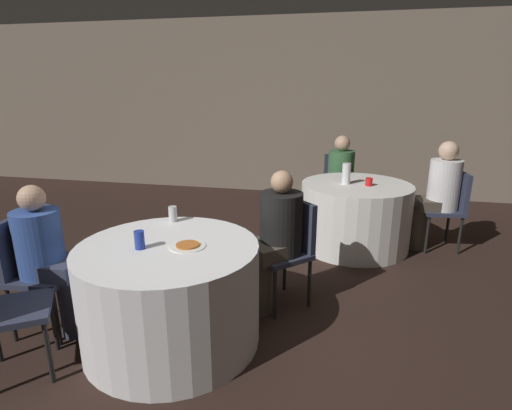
{
  "coord_description": "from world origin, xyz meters",
  "views": [
    {
      "loc": [
        0.9,
        -2.36,
        1.74
      ],
      "look_at": [
        0.26,
        0.66,
        0.82
      ],
      "focal_mm": 28.0,
      "sensor_mm": 36.0,
      "label": 1
    }
  ],
  "objects_px": {
    "soda_can_blue": "(139,240)",
    "person_white_shirt": "(436,196)",
    "pizza_plate_near": "(188,246)",
    "soda_can_silver": "(173,214)",
    "chair_near_northeast": "(290,242)",
    "chair_near_west": "(31,264)",
    "person_black_shirt": "(273,241)",
    "table_far": "(355,215)",
    "chair_far_east": "(450,203)",
    "person_green_jacket": "(341,179)",
    "table_near": "(171,294)",
    "person_blue_shirt": "(52,261)",
    "chair_far_north": "(339,180)",
    "bottle_far": "(346,174)"
  },
  "relations": [
    {
      "from": "person_white_shirt",
      "to": "person_green_jacket",
      "type": "distance_m",
      "value": 1.24
    },
    {
      "from": "pizza_plate_near",
      "to": "soda_can_blue",
      "type": "relative_size",
      "value": 1.98
    },
    {
      "from": "person_black_shirt",
      "to": "soda_can_blue",
      "type": "distance_m",
      "value": 1.05
    },
    {
      "from": "chair_near_west",
      "to": "table_near",
      "type": "bearing_deg",
      "value": 90.0
    },
    {
      "from": "table_near",
      "to": "person_blue_shirt",
      "type": "height_order",
      "value": "person_blue_shirt"
    },
    {
      "from": "chair_far_east",
      "to": "table_near",
      "type": "bearing_deg",
      "value": 126.17
    },
    {
      "from": "person_blue_shirt",
      "to": "pizza_plate_near",
      "type": "relative_size",
      "value": 4.58
    },
    {
      "from": "chair_far_east",
      "to": "soda_can_blue",
      "type": "relative_size",
      "value": 7.1
    },
    {
      "from": "soda_can_blue",
      "to": "person_blue_shirt",
      "type": "bearing_deg",
      "value": 178.6
    },
    {
      "from": "person_white_shirt",
      "to": "soda_can_silver",
      "type": "height_order",
      "value": "person_white_shirt"
    },
    {
      "from": "chair_far_north",
      "to": "bottle_far",
      "type": "distance_m",
      "value": 1.06
    },
    {
      "from": "bottle_far",
      "to": "person_white_shirt",
      "type": "bearing_deg",
      "value": 8.23
    },
    {
      "from": "person_blue_shirt",
      "to": "soda_can_blue",
      "type": "height_order",
      "value": "person_blue_shirt"
    },
    {
      "from": "person_blue_shirt",
      "to": "soda_can_silver",
      "type": "xyz_separation_m",
      "value": [
        0.69,
        0.54,
        0.23
      ]
    },
    {
      "from": "person_white_shirt",
      "to": "soda_can_blue",
      "type": "bearing_deg",
      "value": 127.03
    },
    {
      "from": "person_blue_shirt",
      "to": "bottle_far",
      "type": "xyz_separation_m",
      "value": [
        2.02,
        2.11,
        0.28
      ]
    },
    {
      "from": "pizza_plate_near",
      "to": "chair_near_northeast",
      "type": "bearing_deg",
      "value": 49.6
    },
    {
      "from": "table_far",
      "to": "person_black_shirt",
      "type": "relative_size",
      "value": 1.06
    },
    {
      "from": "table_near",
      "to": "chair_far_north",
      "type": "height_order",
      "value": "chair_far_north"
    },
    {
      "from": "person_white_shirt",
      "to": "soda_can_silver",
      "type": "xyz_separation_m",
      "value": [
        -2.29,
        -1.71,
        0.18
      ]
    },
    {
      "from": "table_far",
      "to": "chair_far_north",
      "type": "xyz_separation_m",
      "value": [
        -0.2,
        0.99,
        0.17
      ]
    },
    {
      "from": "table_far",
      "to": "person_blue_shirt",
      "type": "height_order",
      "value": "person_blue_shirt"
    },
    {
      "from": "person_blue_shirt",
      "to": "chair_far_north",
      "type": "bearing_deg",
      "value": 143.61
    },
    {
      "from": "chair_far_north",
      "to": "soda_can_silver",
      "type": "distance_m",
      "value": 2.89
    },
    {
      "from": "person_green_jacket",
      "to": "person_black_shirt",
      "type": "height_order",
      "value": "person_green_jacket"
    },
    {
      "from": "person_black_shirt",
      "to": "bottle_far",
      "type": "distance_m",
      "value": 1.57
    },
    {
      "from": "soda_can_blue",
      "to": "person_white_shirt",
      "type": "bearing_deg",
      "value": 44.82
    },
    {
      "from": "chair_far_east",
      "to": "soda_can_silver",
      "type": "distance_m",
      "value": 3.01
    },
    {
      "from": "chair_near_northeast",
      "to": "chair_near_west",
      "type": "height_order",
      "value": "same"
    },
    {
      "from": "table_far",
      "to": "chair_near_west",
      "type": "xyz_separation_m",
      "value": [
        -2.31,
        -2.15,
        0.17
      ]
    },
    {
      "from": "person_black_shirt",
      "to": "table_far",
      "type": "bearing_deg",
      "value": -68.7
    },
    {
      "from": "table_far",
      "to": "pizza_plate_near",
      "type": "bearing_deg",
      "value": -119.23
    },
    {
      "from": "person_green_jacket",
      "to": "person_black_shirt",
      "type": "bearing_deg",
      "value": 66.32
    },
    {
      "from": "person_white_shirt",
      "to": "soda_can_blue",
      "type": "relative_size",
      "value": 9.8
    },
    {
      "from": "person_white_shirt",
      "to": "bottle_far",
      "type": "relative_size",
      "value": 5.27
    },
    {
      "from": "person_white_shirt",
      "to": "pizza_plate_near",
      "type": "xyz_separation_m",
      "value": [
        -1.99,
        -2.17,
        0.13
      ]
    },
    {
      "from": "person_white_shirt",
      "to": "soda_can_silver",
      "type": "distance_m",
      "value": 2.87
    },
    {
      "from": "table_far",
      "to": "chair_far_north",
      "type": "height_order",
      "value": "chair_far_north"
    },
    {
      "from": "table_far",
      "to": "chair_near_west",
      "type": "relative_size",
      "value": 1.38
    },
    {
      "from": "person_blue_shirt",
      "to": "pizza_plate_near",
      "type": "height_order",
      "value": "person_blue_shirt"
    },
    {
      "from": "person_white_shirt",
      "to": "chair_far_north",
      "type": "bearing_deg",
      "value": 42.16
    },
    {
      "from": "chair_far_east",
      "to": "person_green_jacket",
      "type": "height_order",
      "value": "person_green_jacket"
    },
    {
      "from": "table_far",
      "to": "chair_far_north",
      "type": "bearing_deg",
      "value": 101.28
    },
    {
      "from": "pizza_plate_near",
      "to": "chair_far_east",
      "type": "bearing_deg",
      "value": 45.58
    },
    {
      "from": "chair_near_northeast",
      "to": "bottle_far",
      "type": "xyz_separation_m",
      "value": [
        0.44,
        1.34,
        0.31
      ]
    },
    {
      "from": "chair_far_north",
      "to": "person_black_shirt",
      "type": "relative_size",
      "value": 0.77
    },
    {
      "from": "chair_near_west",
      "to": "person_black_shirt",
      "type": "height_order",
      "value": "person_black_shirt"
    },
    {
      "from": "pizza_plate_near",
      "to": "soda_can_silver",
      "type": "xyz_separation_m",
      "value": [
        -0.3,
        0.46,
        0.05
      ]
    },
    {
      "from": "table_far",
      "to": "soda_can_silver",
      "type": "xyz_separation_m",
      "value": [
        -1.45,
        -1.6,
        0.42
      ]
    },
    {
      "from": "table_far",
      "to": "bottle_far",
      "type": "xyz_separation_m",
      "value": [
        -0.12,
        -0.02,
        0.47
      ]
    }
  ]
}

